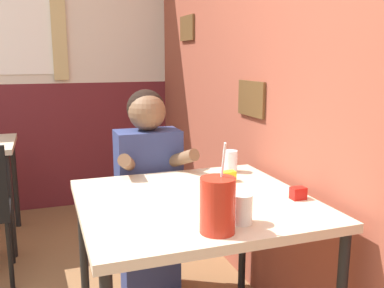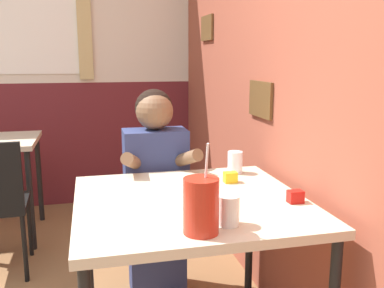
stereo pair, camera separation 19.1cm
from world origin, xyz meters
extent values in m
cube|color=#9E4C38|center=(1.21, 1.34, 1.35)|extent=(0.06, 4.68, 2.70)
cube|color=brown|center=(1.17, 2.01, 1.54)|extent=(0.02, 0.30, 0.19)
cube|color=brown|center=(1.17, 0.92, 1.10)|extent=(0.02, 0.29, 0.19)
cube|color=maroon|center=(0.00, 2.71, 0.55)|extent=(5.36, 0.06, 1.10)
cube|color=white|center=(-0.19, 2.67, 1.55)|extent=(0.78, 0.01, 0.74)
cube|color=tan|center=(0.26, 2.66, 1.55)|extent=(0.12, 0.02, 0.84)
cube|color=beige|center=(0.66, 0.41, 0.72)|extent=(0.94, 0.90, 0.04)
cylinder|color=black|center=(0.23, 0.82, 0.35)|extent=(0.04, 0.04, 0.71)
cylinder|color=black|center=(1.09, 0.82, 0.35)|extent=(0.04, 0.04, 0.71)
cylinder|color=black|center=(-0.15, 1.74, 0.35)|extent=(0.04, 0.04, 0.71)
cylinder|color=black|center=(-0.15, 2.31, 0.35)|extent=(0.04, 0.04, 0.71)
cylinder|color=black|center=(-0.16, 1.65, 0.21)|extent=(0.03, 0.03, 0.42)
cylinder|color=black|center=(-0.14, 1.29, 0.21)|extent=(0.03, 0.03, 0.42)
cube|color=navy|center=(0.61, 1.01, 0.23)|extent=(0.31, 0.20, 0.45)
cube|color=navy|center=(0.61, 1.01, 0.69)|extent=(0.34, 0.20, 0.48)
sphere|color=black|center=(0.61, 1.04, 1.05)|extent=(0.20, 0.20, 0.20)
sphere|color=brown|center=(0.61, 1.01, 1.04)|extent=(0.20, 0.20, 0.20)
cylinder|color=brown|center=(0.47, 0.87, 0.80)|extent=(0.14, 0.27, 0.15)
cylinder|color=brown|center=(0.74, 0.87, 0.80)|extent=(0.14, 0.27, 0.15)
cylinder|color=#B22819|center=(0.61, 0.06, 0.84)|extent=(0.12, 0.12, 0.19)
cylinder|color=white|center=(0.63, 0.06, 0.98)|extent=(0.01, 0.04, 0.14)
cylinder|color=silver|center=(0.97, 0.76, 0.80)|extent=(0.08, 0.08, 0.11)
cylinder|color=silver|center=(0.72, 0.11, 0.80)|extent=(0.08, 0.08, 0.11)
cube|color=#B7140F|center=(1.06, 0.27, 0.77)|extent=(0.06, 0.04, 0.05)
cube|color=yellow|center=(0.90, 0.60, 0.77)|extent=(0.06, 0.04, 0.05)
camera|label=1|loc=(0.09, -1.17, 1.31)|focal=40.00mm
camera|label=2|loc=(0.27, -1.23, 1.31)|focal=40.00mm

